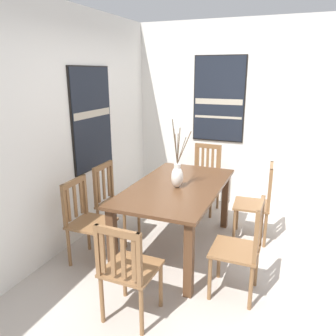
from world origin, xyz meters
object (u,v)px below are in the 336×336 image
Objects in this scene: centerpiece_vase at (177,175)px; chair_3 at (114,201)px; chair_1 at (242,248)px; painting_on_side_wall at (219,99)px; chair_0 at (257,202)px; chair_5 at (128,269)px; dining_table at (177,195)px; chair_2 at (87,220)px; painting_on_back_wall at (92,119)px; chair_4 at (204,177)px.

centerpiece_vase is 0.80× the size of chair_3.
chair_1 is 2.58m from painting_on_side_wall.
chair_0 is at bearing -69.97° from chair_3.
chair_0 is 1.03× the size of chair_1.
chair_5 is 3.07m from painting_on_side_wall.
chair_0 is 1.71m from painting_on_side_wall.
dining_table is 1.01m from chair_2.
chair_3 is at bearing 87.39° from centerpiece_vase.
centerpiece_vase is 0.59× the size of painting_on_back_wall.
centerpiece_vase is at bearing -92.61° from chair_3.
chair_4 is (1.22, 0.02, -0.16)m from dining_table.
painting_on_back_wall is (0.76, 2.02, 0.95)m from chair_1.
chair_5 is at bearing 156.33° from chair_0.
chair_4 reaches higher than dining_table.
chair_0 is at bearing -127.83° from chair_4.
painting_on_back_wall is 1.91m from painting_on_side_wall.
painting_on_back_wall reaches higher than chair_5.
chair_2 is 0.56m from chair_3.
chair_0 reaches higher than chair_1.
centerpiece_vase reaches higher than chair_1.
chair_4 is (1.79, -0.79, 0.03)m from chair_2.
chair_2 is at bearing 156.26° from chair_4.
painting_on_back_wall is (1.42, 1.23, 0.95)m from chair_5.
chair_1 is 1.05× the size of chair_5.
painting_on_back_wall is (0.20, 1.20, 0.76)m from dining_table.
chair_3 is at bearing 0.02° from chair_2.
chair_2 is at bearing 125.54° from dining_table.
centerpiece_vase reaches higher than chair_2.
painting_on_side_wall is (1.44, -1.25, 0.17)m from painting_on_back_wall.
chair_5 is at bearing 129.74° from chair_1.
dining_table is at bearing -88.81° from chair_3.
chair_1 is 1.71m from chair_3.
painting_on_back_wall is (-1.02, 1.18, 0.92)m from chair_4.
chair_0 is 1.95m from chair_5.
chair_2 is 1.29m from painting_on_back_wall.
dining_table is at bearing 178.20° from painting_on_side_wall.
chair_1 is 0.73× the size of painting_on_back_wall.
chair_5 is at bearing -179.61° from centerpiece_vase.
chair_3 is at bearing 152.60° from painting_on_side_wall.
chair_4 is at bearing -32.57° from chair_3.
painting_on_back_wall is at bearing 138.92° from painting_on_side_wall.
dining_table is at bearing 20.44° from centerpiece_vase.
centerpiece_vase is at bearing -57.76° from chair_2.
chair_3 is at bearing 110.03° from chair_0.
chair_5 is at bearing -178.95° from chair_4.
chair_1 is 0.95× the size of chair_4.
chair_2 is 2.62m from painting_on_side_wall.
painting_on_side_wall is at bearing -21.18° from chair_2.
centerpiece_vase is 0.84× the size of chair_5.
chair_2 is at bearing 90.60° from chair_1.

